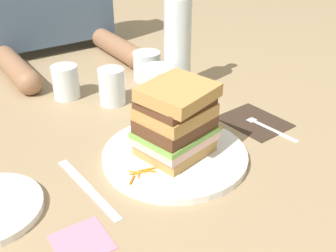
% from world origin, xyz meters
% --- Properties ---
extents(ground_plane, '(3.00, 3.00, 0.00)m').
position_xyz_m(ground_plane, '(0.00, 0.00, 0.00)').
color(ground_plane, '#9E8460').
extents(main_plate, '(0.27, 0.27, 0.01)m').
position_xyz_m(main_plate, '(0.00, 0.01, 0.01)').
color(main_plate, white).
rests_on(main_plate, ground_plane).
extents(sandwich, '(0.15, 0.14, 0.14)m').
position_xyz_m(sandwich, '(0.00, 0.01, 0.08)').
color(sandwich, tan).
rests_on(sandwich, main_plate).
extents(carrot_shred_0, '(0.02, 0.02, 0.00)m').
position_xyz_m(carrot_shred_0, '(-0.11, -0.02, 0.02)').
color(carrot_shred_0, orange).
rests_on(carrot_shred_0, main_plate).
extents(carrot_shred_1, '(0.02, 0.02, 0.00)m').
position_xyz_m(carrot_shred_1, '(-0.07, -0.02, 0.02)').
color(carrot_shred_1, orange).
rests_on(carrot_shred_1, main_plate).
extents(carrot_shred_2, '(0.01, 0.02, 0.00)m').
position_xyz_m(carrot_shred_2, '(-0.09, -0.02, 0.02)').
color(carrot_shred_2, orange).
rests_on(carrot_shred_2, main_plate).
extents(carrot_shred_3, '(0.02, 0.01, 0.00)m').
position_xyz_m(carrot_shred_3, '(-0.10, -0.01, 0.02)').
color(carrot_shred_3, orange).
rests_on(carrot_shred_3, main_plate).
extents(carrot_shred_4, '(0.03, 0.01, 0.00)m').
position_xyz_m(carrot_shred_4, '(-0.07, -0.01, 0.02)').
color(carrot_shred_4, orange).
rests_on(carrot_shred_4, main_plate).
extents(carrot_shred_5, '(0.02, 0.02, 0.00)m').
position_xyz_m(carrot_shred_5, '(-0.09, -0.01, 0.02)').
color(carrot_shred_5, orange).
rests_on(carrot_shred_5, main_plate).
extents(carrot_shred_6, '(0.03, 0.00, 0.00)m').
position_xyz_m(carrot_shred_6, '(0.12, 0.03, 0.02)').
color(carrot_shred_6, orange).
rests_on(carrot_shred_6, main_plate).
extents(carrot_shred_7, '(0.03, 0.01, 0.00)m').
position_xyz_m(carrot_shred_7, '(0.09, 0.05, 0.02)').
color(carrot_shred_7, orange).
rests_on(carrot_shred_7, main_plate).
extents(carrot_shred_8, '(0.03, 0.01, 0.00)m').
position_xyz_m(carrot_shred_8, '(0.09, 0.03, 0.02)').
color(carrot_shred_8, orange).
rests_on(carrot_shred_8, main_plate).
extents(carrot_shred_9, '(0.02, 0.01, 0.00)m').
position_xyz_m(carrot_shred_9, '(0.08, 0.04, 0.02)').
color(carrot_shred_9, orange).
rests_on(carrot_shred_9, main_plate).
extents(carrot_shred_10, '(0.03, 0.03, 0.00)m').
position_xyz_m(carrot_shred_10, '(0.11, 0.02, 0.02)').
color(carrot_shred_10, orange).
rests_on(carrot_shred_10, main_plate).
extents(napkin_dark, '(0.12, 0.14, 0.00)m').
position_xyz_m(napkin_dark, '(0.22, 0.03, 0.00)').
color(napkin_dark, '#38281E').
rests_on(napkin_dark, ground_plane).
extents(fork, '(0.03, 0.17, 0.00)m').
position_xyz_m(fork, '(0.23, 0.00, 0.00)').
color(fork, silver).
rests_on(fork, napkin_dark).
extents(knife, '(0.03, 0.20, 0.00)m').
position_xyz_m(knife, '(-0.17, 0.01, 0.00)').
color(knife, silver).
rests_on(knife, ground_plane).
extents(juice_glass, '(0.08, 0.08, 0.08)m').
position_xyz_m(juice_glass, '(0.11, 0.24, 0.04)').
color(juice_glass, white).
rests_on(juice_glass, ground_plane).
extents(water_bottle, '(0.07, 0.07, 0.30)m').
position_xyz_m(water_bottle, '(0.18, 0.25, 0.13)').
color(water_bottle, silver).
rests_on(water_bottle, ground_plane).
extents(empty_tumbler_0, '(0.06, 0.06, 0.08)m').
position_xyz_m(empty_tumbler_0, '(-0.07, 0.37, 0.04)').
color(empty_tumbler_0, silver).
rests_on(empty_tumbler_0, ground_plane).
extents(empty_tumbler_1, '(0.07, 0.07, 0.07)m').
position_xyz_m(empty_tumbler_1, '(0.15, 0.36, 0.04)').
color(empty_tumbler_1, silver).
rests_on(empty_tumbler_1, ground_plane).
extents(empty_tumbler_2, '(0.06, 0.06, 0.09)m').
position_xyz_m(empty_tumbler_2, '(0.01, 0.28, 0.04)').
color(empty_tumbler_2, silver).
rests_on(empty_tumbler_2, ground_plane).
extents(napkin_pink, '(0.08, 0.08, 0.00)m').
position_xyz_m(napkin_pink, '(-0.23, -0.09, 0.00)').
color(napkin_pink, pink).
rests_on(napkin_pink, ground_plane).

